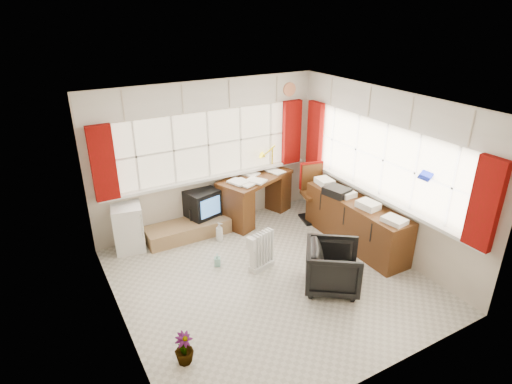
{
  "coord_description": "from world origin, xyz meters",
  "views": [
    {
      "loc": [
        -2.63,
        -4.29,
        3.61
      ],
      "look_at": [
        0.1,
        0.55,
        1.13
      ],
      "focal_mm": 30.0,
      "sensor_mm": 36.0,
      "label": 1
    }
  ],
  "objects_px": {
    "tv_bench": "(188,230)",
    "crt_tv": "(202,203)",
    "desk_lamp": "(272,152)",
    "radiator": "(262,254)",
    "office_chair": "(333,267)",
    "mini_fridge": "(128,228)",
    "task_chair": "(313,189)",
    "desk": "(255,194)",
    "credenza": "(355,221)"
  },
  "relations": [
    {
      "from": "office_chair",
      "to": "radiator",
      "type": "bearing_deg",
      "value": 70.29
    },
    {
      "from": "desk",
      "to": "office_chair",
      "type": "height_order",
      "value": "desk"
    },
    {
      "from": "desk",
      "to": "office_chair",
      "type": "xyz_separation_m",
      "value": [
        -0.13,
        -2.38,
        -0.11
      ]
    },
    {
      "from": "task_chair",
      "to": "mini_fridge",
      "type": "distance_m",
      "value": 3.21
    },
    {
      "from": "office_chair",
      "to": "radiator",
      "type": "relative_size",
      "value": 1.23
    },
    {
      "from": "office_chair",
      "to": "desk_lamp",
      "type": "bearing_deg",
      "value": 23.28
    },
    {
      "from": "tv_bench",
      "to": "crt_tv",
      "type": "distance_m",
      "value": 0.51
    },
    {
      "from": "credenza",
      "to": "tv_bench",
      "type": "bearing_deg",
      "value": 146.3
    },
    {
      "from": "desk",
      "to": "desk_lamp",
      "type": "bearing_deg",
      "value": 21.01
    },
    {
      "from": "task_chair",
      "to": "office_chair",
      "type": "xyz_separation_m",
      "value": [
        -1.01,
        -1.86,
        -0.22
      ]
    },
    {
      "from": "credenza",
      "to": "desk_lamp",
      "type": "bearing_deg",
      "value": 105.29
    },
    {
      "from": "radiator",
      "to": "desk",
      "type": "bearing_deg",
      "value": 63.9
    },
    {
      "from": "task_chair",
      "to": "mini_fridge",
      "type": "height_order",
      "value": "task_chair"
    },
    {
      "from": "desk",
      "to": "radiator",
      "type": "bearing_deg",
      "value": -116.1
    },
    {
      "from": "mini_fridge",
      "to": "radiator",
      "type": "bearing_deg",
      "value": -43.83
    },
    {
      "from": "office_chair",
      "to": "tv_bench",
      "type": "bearing_deg",
      "value": 63.96
    },
    {
      "from": "desk",
      "to": "desk_lamp",
      "type": "distance_m",
      "value": 0.83
    },
    {
      "from": "desk_lamp",
      "to": "radiator",
      "type": "distance_m",
      "value": 2.22
    },
    {
      "from": "tv_bench",
      "to": "desk_lamp",
      "type": "bearing_deg",
      "value": 8.08
    },
    {
      "from": "tv_bench",
      "to": "mini_fridge",
      "type": "height_order",
      "value": "mini_fridge"
    },
    {
      "from": "radiator",
      "to": "tv_bench",
      "type": "relative_size",
      "value": 0.42
    },
    {
      "from": "desk",
      "to": "credenza",
      "type": "xyz_separation_m",
      "value": [
        0.94,
        -1.6,
        -0.05
      ]
    },
    {
      "from": "task_chair",
      "to": "credenza",
      "type": "xyz_separation_m",
      "value": [
        0.05,
        -1.08,
        -0.16
      ]
    },
    {
      "from": "desk_lamp",
      "to": "crt_tv",
      "type": "xyz_separation_m",
      "value": [
        -1.46,
        -0.11,
        -0.63
      ]
    },
    {
      "from": "office_chair",
      "to": "radiator",
      "type": "xyz_separation_m",
      "value": [
        -0.6,
        0.89,
        -0.09
      ]
    },
    {
      "from": "crt_tv",
      "to": "office_chair",
      "type": "bearing_deg",
      "value": -70.27
    },
    {
      "from": "desk_lamp",
      "to": "office_chair",
      "type": "relative_size",
      "value": 0.62
    },
    {
      "from": "credenza",
      "to": "office_chair",
      "type": "bearing_deg",
      "value": -143.99
    },
    {
      "from": "task_chair",
      "to": "crt_tv",
      "type": "bearing_deg",
      "value": 162.82
    },
    {
      "from": "office_chair",
      "to": "crt_tv",
      "type": "relative_size",
      "value": 1.18
    },
    {
      "from": "desk_lamp",
      "to": "crt_tv",
      "type": "height_order",
      "value": "desk_lamp"
    },
    {
      "from": "task_chair",
      "to": "office_chair",
      "type": "relative_size",
      "value": 1.42
    },
    {
      "from": "credenza",
      "to": "crt_tv",
      "type": "relative_size",
      "value": 3.25
    },
    {
      "from": "desk_lamp",
      "to": "task_chair",
      "type": "distance_m",
      "value": 0.99
    },
    {
      "from": "task_chair",
      "to": "crt_tv",
      "type": "relative_size",
      "value": 1.68
    },
    {
      "from": "desk",
      "to": "crt_tv",
      "type": "height_order",
      "value": "desk"
    },
    {
      "from": "radiator",
      "to": "mini_fridge",
      "type": "bearing_deg",
      "value": 136.17
    },
    {
      "from": "mini_fridge",
      "to": "desk",
      "type": "bearing_deg",
      "value": 0.01
    },
    {
      "from": "tv_bench",
      "to": "radiator",
      "type": "bearing_deg",
      "value": -66.61
    },
    {
      "from": "credenza",
      "to": "mini_fridge",
      "type": "xyz_separation_m",
      "value": [
        -3.22,
        1.6,
        -0.01
      ]
    },
    {
      "from": "desk_lamp",
      "to": "mini_fridge",
      "type": "height_order",
      "value": "desk_lamp"
    },
    {
      "from": "desk_lamp",
      "to": "tv_bench",
      "type": "bearing_deg",
      "value": -171.92
    },
    {
      "from": "desk_lamp",
      "to": "task_chair",
      "type": "xyz_separation_m",
      "value": [
        0.43,
        -0.69,
        -0.56
      ]
    },
    {
      "from": "office_chair",
      "to": "mini_fridge",
      "type": "relative_size",
      "value": 0.96
    },
    {
      "from": "desk",
      "to": "desk_lamp",
      "type": "height_order",
      "value": "desk_lamp"
    },
    {
      "from": "desk",
      "to": "desk_lamp",
      "type": "relative_size",
      "value": 3.39
    },
    {
      "from": "office_chair",
      "to": "mini_fridge",
      "type": "xyz_separation_m",
      "value": [
        -2.15,
        2.38,
        0.05
      ]
    },
    {
      "from": "desk_lamp",
      "to": "task_chair",
      "type": "height_order",
      "value": "desk_lamp"
    },
    {
      "from": "task_chair",
      "to": "crt_tv",
      "type": "distance_m",
      "value": 1.98
    },
    {
      "from": "desk",
      "to": "radiator",
      "type": "height_order",
      "value": "desk"
    }
  ]
}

